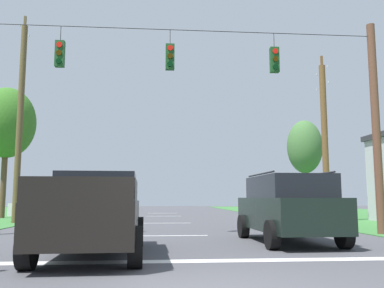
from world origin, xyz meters
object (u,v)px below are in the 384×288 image
object	(u,v)px
distant_car_crossing_white	(52,207)
utility_pole_mid_right	(325,139)
suv_black	(288,207)
tree_roadside_far_right	(305,147)
pickup_truck	(95,213)
tree_roadside_right	(7,123)
overhead_signal_span	(167,113)
distant_car_oncoming	(288,210)
utility_pole_near_left	(20,119)

from	to	relation	value
distant_car_crossing_white	utility_pole_mid_right	size ratio (longest dim) A/B	0.47
suv_black	tree_roadside_far_right	distance (m)	21.44
distant_car_crossing_white	utility_pole_mid_right	world-z (taller)	utility_pole_mid_right
pickup_truck	tree_roadside_far_right	xyz separation A→B (m)	(13.10, 21.81, 4.32)
suv_black	tree_roadside_far_right	xyz separation A→B (m)	(7.73, 19.55, 4.22)
distant_car_crossing_white	tree_roadside_right	size ratio (longest dim) A/B	0.50
utility_pole_mid_right	tree_roadside_far_right	world-z (taller)	utility_pole_mid_right
pickup_truck	tree_roadside_far_right	distance (m)	25.81
overhead_signal_span	distant_car_crossing_white	xyz separation A→B (m)	(-6.26, 9.92, -3.55)
distant_car_crossing_white	suv_black	bearing A→B (deg)	-51.38
distant_car_oncoming	utility_pole_mid_right	size ratio (longest dim) A/B	0.46
overhead_signal_span	distant_car_oncoming	world-z (taller)	overhead_signal_span
distant_car_crossing_white	distant_car_oncoming	world-z (taller)	same
suv_black	tree_roadside_right	distance (m)	21.73
overhead_signal_span	utility_pole_near_left	distance (m)	11.16
tree_roadside_right	overhead_signal_span	bearing A→B (deg)	-52.83
utility_pole_near_left	tree_roadside_right	xyz separation A→B (m)	(-2.60, 5.54, 0.74)
distant_car_oncoming	utility_pole_near_left	distance (m)	14.64
suv_black	tree_roadside_right	size ratio (longest dim) A/B	0.56
distant_car_crossing_white	tree_roadside_far_right	size ratio (longest dim) A/B	0.58
pickup_truck	utility_pole_mid_right	xyz separation A→B (m)	(10.66, 11.96, 3.58)
tree_roadside_right	distant_car_crossing_white	bearing A→B (deg)	-42.07
pickup_truck	tree_roadside_far_right	bearing A→B (deg)	59.00
overhead_signal_span	distant_car_oncoming	distance (m)	7.84
pickup_truck	utility_pole_mid_right	distance (m)	16.42
pickup_truck	tree_roadside_right	world-z (taller)	tree_roadside_right
utility_pole_mid_right	overhead_signal_span	bearing A→B (deg)	-140.38
pickup_truck	utility_pole_mid_right	size ratio (longest dim) A/B	0.59
overhead_signal_span	suv_black	size ratio (longest dim) A/B	3.29
pickup_truck	utility_pole_mid_right	bearing A→B (deg)	48.30
distant_car_oncoming	utility_pole_near_left	bearing A→B (deg)	163.74
distant_car_crossing_white	distant_car_oncoming	bearing A→B (deg)	-25.95
utility_pole_mid_right	utility_pole_near_left	bearing A→B (deg)	177.61
suv_black	overhead_signal_span	bearing A→B (deg)	146.37
pickup_truck	suv_black	world-z (taller)	suv_black
tree_roadside_right	tree_roadside_far_right	xyz separation A→B (m)	(21.58, 3.62, -0.94)
pickup_truck	tree_roadside_far_right	world-z (taller)	tree_roadside_far_right
utility_pole_near_left	tree_roadside_right	world-z (taller)	utility_pole_near_left
distant_car_crossing_white	tree_roadside_right	bearing A→B (deg)	137.93
distant_car_crossing_white	pickup_truck	bearing A→B (deg)	-73.00
overhead_signal_span	utility_pole_mid_right	xyz separation A→B (m)	(8.85, 7.33, 0.21)
suv_black	pickup_truck	bearing A→B (deg)	-157.19
pickup_truck	tree_roadside_far_right	size ratio (longest dim) A/B	0.74
distant_car_oncoming	tree_roadside_far_right	distance (m)	14.91
utility_pole_near_left	tree_roadside_far_right	world-z (taller)	utility_pole_near_left
tree_roadside_right	pickup_truck	bearing A→B (deg)	-65.02
overhead_signal_span	tree_roadside_right	distance (m)	17.12
suv_black	utility_pole_near_left	world-z (taller)	utility_pole_near_left
distant_car_oncoming	utility_pole_mid_right	bearing A→B (deg)	44.71
pickup_truck	suv_black	distance (m)	5.83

